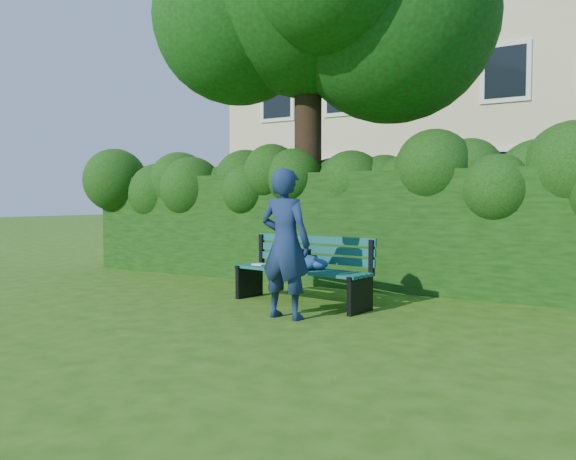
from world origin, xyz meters
The scene contains 5 objects.
ground centered at (0.00, 0.00, 0.00)m, with size 80.00×80.00×0.00m, color #285310.
apartment_building centered at (0.00, 13.99, 6.00)m, with size 16.00×8.08×12.00m.
hedge centered at (0.00, 2.20, 0.90)m, with size 10.00×1.00×1.80m.
park_bench centered at (0.39, 0.30, 0.51)m, with size 1.99×0.83×0.89m.
man_reading centered at (0.67, -0.58, 0.86)m, with size 0.63×0.41×1.73m, color navy.
Camera 1 is at (3.98, -6.08, 1.36)m, focal length 35.00 mm.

